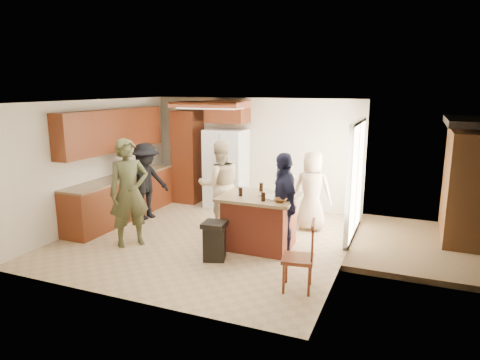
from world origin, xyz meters
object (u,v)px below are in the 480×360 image
at_px(person_behind_left, 220,185).
at_px(trash_bin, 215,240).
at_px(person_counter, 146,181).
at_px(person_behind_right, 312,191).
at_px(kitchen_island, 259,221).
at_px(person_front_left, 129,193).
at_px(refrigerator, 226,169).
at_px(spindle_chair, 299,259).
at_px(person_side_right, 283,203).

xyz_separation_m(person_behind_left, trash_bin, (0.60, -1.52, -0.55)).
height_order(person_counter, trash_bin, person_counter).
xyz_separation_m(person_behind_right, kitchen_island, (-0.62, -1.30, -0.31)).
bearing_deg(kitchen_island, person_behind_right, 64.58).
distance_m(person_front_left, person_behind_left, 1.81).
bearing_deg(person_behind_right, refrigerator, -19.22).
bearing_deg(kitchen_island, refrigerator, 126.17).
xyz_separation_m(kitchen_island, spindle_chair, (1.05, -1.30, -0.02)).
bearing_deg(person_counter, refrigerator, -17.14).
bearing_deg(refrigerator, person_counter, -128.51).
bearing_deg(person_front_left, kitchen_island, -30.17).
height_order(kitchen_island, spindle_chair, spindle_chair).
relative_size(person_behind_right, trash_bin, 2.47).
distance_m(person_counter, refrigerator, 1.91).
relative_size(person_behind_left, refrigerator, 0.97).
bearing_deg(spindle_chair, refrigerator, 127.23).
xyz_separation_m(person_behind_right, person_counter, (-3.39, -0.62, 0.03)).
bearing_deg(spindle_chair, kitchen_island, 128.93).
distance_m(kitchen_island, trash_bin, 0.93).
height_order(person_side_right, kitchen_island, person_side_right).
bearing_deg(kitchen_island, person_behind_left, 145.84).
relative_size(person_counter, trash_bin, 2.56).
relative_size(person_front_left, person_behind_right, 1.21).
distance_m(person_behind_right, refrigerator, 2.37).
height_order(person_front_left, person_counter, person_front_left).
relative_size(person_front_left, spindle_chair, 1.90).
xyz_separation_m(person_behind_left, refrigerator, (-0.50, 1.43, 0.03)).
distance_m(person_front_left, person_counter, 1.55).
xyz_separation_m(person_counter, kitchen_island, (2.77, -0.68, -0.33)).
xyz_separation_m(person_front_left, kitchen_island, (2.14, 0.73, -0.47)).
relative_size(person_front_left, kitchen_island, 1.48).
distance_m(person_behind_left, refrigerator, 1.52).
relative_size(trash_bin, spindle_chair, 0.63).
xyz_separation_m(person_side_right, kitchen_island, (-0.43, 0.00, -0.38)).
xyz_separation_m(refrigerator, trash_bin, (1.10, -2.95, -0.58)).
xyz_separation_m(person_behind_left, kitchen_island, (1.09, -0.74, -0.39)).
relative_size(person_behind_right, kitchen_island, 1.22).
distance_m(refrigerator, trash_bin, 3.20).
distance_m(person_behind_left, kitchen_island, 1.37).
height_order(person_front_left, spindle_chair, person_front_left).
relative_size(person_behind_left, trash_bin, 2.76).
distance_m(person_front_left, person_behind_right, 3.43).
height_order(person_side_right, refrigerator, refrigerator).
bearing_deg(refrigerator, trash_bin, -69.49).
bearing_deg(person_side_right, refrigerator, -170.80).
relative_size(person_side_right, spindle_chair, 1.71).
distance_m(person_behind_left, person_side_right, 1.69).
relative_size(person_behind_left, person_behind_right, 1.11).
bearing_deg(person_front_left, person_counter, 64.95).
height_order(person_side_right, person_counter, person_side_right).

